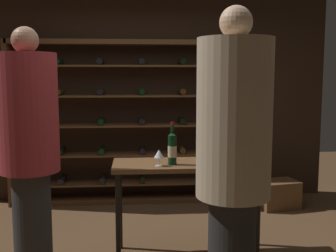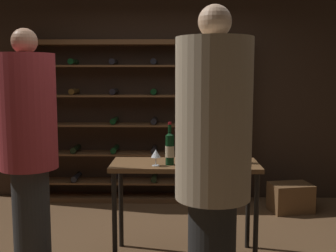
{
  "view_description": "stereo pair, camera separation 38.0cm",
  "coord_description": "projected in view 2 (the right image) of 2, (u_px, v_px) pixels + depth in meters",
  "views": [
    {
      "loc": [
        -0.14,
        -3.54,
        1.64
      ],
      "look_at": [
        0.15,
        0.23,
        1.18
      ],
      "focal_mm": 44.42,
      "sensor_mm": 36.0,
      "label": 1
    },
    {
      "loc": [
        0.24,
        -3.55,
        1.64
      ],
      "look_at": [
        0.15,
        0.23,
        1.18
      ],
      "focal_mm": 44.42,
      "sensor_mm": 36.0,
      "label": 2
    }
  ],
  "objects": [
    {
      "name": "tasting_table",
      "position": [
        185.0,
        174.0,
        3.71
      ],
      "size": [
        1.31,
        0.51,
        0.87
      ],
      "color": "brown",
      "rests_on": "ground"
    },
    {
      "name": "wine_bottle_green_slim",
      "position": [
        245.0,
        150.0,
        3.68
      ],
      "size": [
        0.08,
        0.08,
        0.34
      ],
      "color": "black",
      "rests_on": "tasting_table"
    },
    {
      "name": "wine_crate",
      "position": [
        291.0,
        198.0,
        5.03
      ],
      "size": [
        0.54,
        0.43,
        0.34
      ],
      "primitive_type": "cube",
      "rotation": [
        0.0,
        0.0,
        0.2
      ],
      "color": "brown",
      "rests_on": "ground"
    },
    {
      "name": "wine_glass_stemmed_right",
      "position": [
        237.0,
        154.0,
        3.62
      ],
      "size": [
        0.08,
        0.08,
        0.12
      ],
      "color": "silver",
      "rests_on": "tasting_table"
    },
    {
      "name": "person_guest_blue_shirt",
      "position": [
        28.0,
        139.0,
        3.43
      ],
      "size": [
        0.47,
        0.47,
        2.02
      ],
      "rotation": [
        0.0,
        0.0,
        2.27
      ],
      "color": "#2B2B2B",
      "rests_on": "ground"
    },
    {
      "name": "wine_rack",
      "position": [
        135.0,
        122.0,
        5.38
      ],
      "size": [
        2.84,
        0.32,
        2.08
      ],
      "color": "brown",
      "rests_on": "ground"
    },
    {
      "name": "wine_glass_stemmed_left",
      "position": [
        156.0,
        154.0,
        3.56
      ],
      "size": [
        0.08,
        0.08,
        0.14
      ],
      "color": "silver",
      "rests_on": "tasting_table"
    },
    {
      "name": "back_wall",
      "position": [
        160.0,
        94.0,
        5.54
      ],
      "size": [
        4.79,
        0.1,
        2.78
      ],
      "primitive_type": "cube",
      "color": "#332319",
      "rests_on": "ground"
    },
    {
      "name": "wine_bottle_amber_reserve",
      "position": [
        220.0,
        146.0,
        3.74
      ],
      "size": [
        0.08,
        0.08,
        0.4
      ],
      "color": "black",
      "rests_on": "tasting_table"
    },
    {
      "name": "wine_bottle_red_label",
      "position": [
        170.0,
        149.0,
        3.61
      ],
      "size": [
        0.08,
        0.08,
        0.37
      ],
      "color": "black",
      "rests_on": "tasting_table"
    },
    {
      "name": "person_bystander_red_print",
      "position": [
        213.0,
        158.0,
        2.52
      ],
      "size": [
        0.46,
        0.47,
        2.05
      ],
      "rotation": [
        0.0,
        0.0,
        2.94
      ],
      "color": "black",
      "rests_on": "ground"
    }
  ]
}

